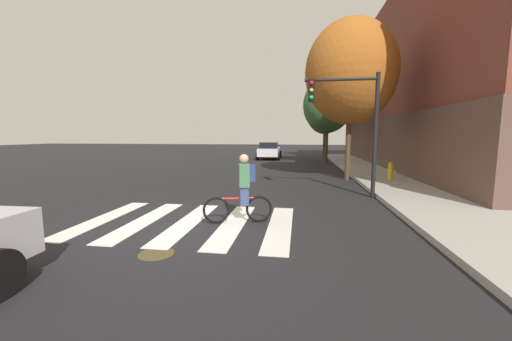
% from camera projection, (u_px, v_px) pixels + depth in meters
% --- Properties ---
extents(ground_plane, '(120.00, 120.00, 0.00)m').
position_uv_depth(ground_plane, '(181.00, 222.00, 7.26)').
color(ground_plane, black).
extents(crosswalk_stripes, '(5.08, 3.49, 0.01)m').
position_uv_depth(crosswalk_stripes, '(188.00, 222.00, 7.24)').
color(crosswalk_stripes, silver).
rests_on(crosswalk_stripes, ground).
extents(manhole_cover, '(0.64, 0.64, 0.01)m').
position_uv_depth(manhole_cover, '(156.00, 254.00, 5.33)').
color(manhole_cover, '#473D1E').
rests_on(manhole_cover, ground).
extents(sedan_mid, '(2.11, 4.39, 1.51)m').
position_uv_depth(sedan_mid, '(269.00, 150.00, 26.43)').
color(sedan_mid, silver).
rests_on(sedan_mid, ground).
extents(cyclist, '(1.67, 0.50, 1.69)m').
position_uv_depth(cyclist, '(243.00, 189.00, 7.15)').
color(cyclist, black).
rests_on(cyclist, ground).
extents(traffic_light_near, '(2.47, 0.28, 4.20)m').
position_uv_depth(traffic_light_near, '(351.00, 114.00, 9.92)').
color(traffic_light_near, black).
rests_on(traffic_light_near, ground).
extents(fire_hydrant, '(0.33, 0.22, 0.78)m').
position_uv_depth(fire_hydrant, '(390.00, 171.00, 13.28)').
color(fire_hydrant, gold).
rests_on(fire_hydrant, sidewalk).
extents(street_tree_near, '(4.20, 4.20, 7.46)m').
position_uv_depth(street_tree_near, '(351.00, 72.00, 13.64)').
color(street_tree_near, '#4C3823').
rests_on(street_tree_near, ground).
extents(street_tree_mid, '(3.66, 3.66, 6.51)m').
position_uv_depth(street_tree_mid, '(328.00, 105.00, 22.16)').
color(street_tree_mid, '#4C3823').
rests_on(street_tree_mid, ground).
extents(street_tree_far, '(3.56, 3.56, 6.34)m').
position_uv_depth(street_tree_far, '(325.00, 113.00, 28.74)').
color(street_tree_far, '#4C3823').
rests_on(street_tree_far, ground).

